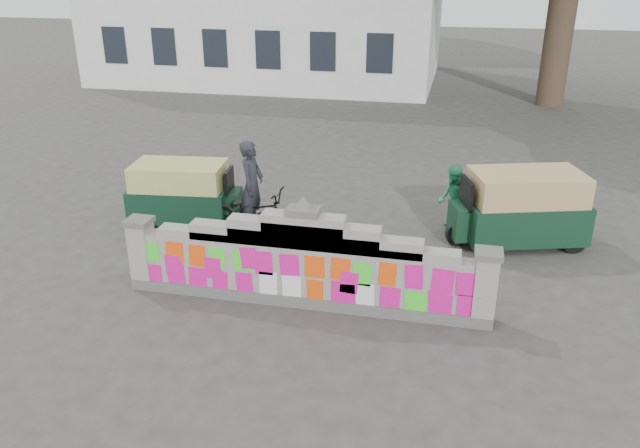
{
  "coord_description": "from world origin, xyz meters",
  "views": [
    {
      "loc": [
        2.35,
        -9.24,
        5.57
      ],
      "look_at": [
        0.06,
        1.0,
        1.1
      ],
      "focal_mm": 35.0,
      "sensor_mm": 36.0,
      "label": 1
    }
  ],
  "objects_px": {
    "rickshaw_right": "(521,207)",
    "cyclist_bike": "(253,214)",
    "rickshaw_left": "(183,193)",
    "cyclist_rider": "(253,196)",
    "pedestrian": "(452,200)"
  },
  "relations": [
    {
      "from": "rickshaw_right",
      "to": "cyclist_bike",
      "type": "bearing_deg",
      "value": -7.56
    },
    {
      "from": "rickshaw_left",
      "to": "pedestrian",
      "type": "bearing_deg",
      "value": 0.59
    },
    {
      "from": "cyclist_rider",
      "to": "rickshaw_right",
      "type": "distance_m",
      "value": 5.61
    },
    {
      "from": "cyclist_rider",
      "to": "pedestrian",
      "type": "height_order",
      "value": "cyclist_rider"
    },
    {
      "from": "cyclist_bike",
      "to": "pedestrian",
      "type": "distance_m",
      "value": 4.31
    },
    {
      "from": "cyclist_bike",
      "to": "rickshaw_left",
      "type": "bearing_deg",
      "value": 78.81
    },
    {
      "from": "rickshaw_left",
      "to": "rickshaw_right",
      "type": "bearing_deg",
      "value": -2.84
    },
    {
      "from": "rickshaw_right",
      "to": "cyclist_rider",
      "type": "bearing_deg",
      "value": -7.56
    },
    {
      "from": "pedestrian",
      "to": "rickshaw_right",
      "type": "height_order",
      "value": "rickshaw_right"
    },
    {
      "from": "pedestrian",
      "to": "cyclist_bike",
      "type": "bearing_deg",
      "value": -84.26
    },
    {
      "from": "cyclist_rider",
      "to": "cyclist_bike",
      "type": "bearing_deg",
      "value": 0.0
    },
    {
      "from": "pedestrian",
      "to": "rickshaw_right",
      "type": "bearing_deg",
      "value": 68.73
    },
    {
      "from": "pedestrian",
      "to": "rickshaw_left",
      "type": "xyz_separation_m",
      "value": [
        -5.92,
        -0.76,
        -0.03
      ]
    },
    {
      "from": "rickshaw_left",
      "to": "rickshaw_right",
      "type": "height_order",
      "value": "rickshaw_right"
    },
    {
      "from": "cyclist_bike",
      "to": "cyclist_rider",
      "type": "bearing_deg",
      "value": 0.0
    }
  ]
}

